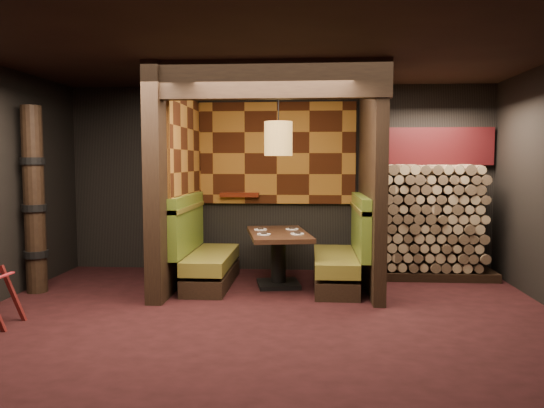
{
  "coord_description": "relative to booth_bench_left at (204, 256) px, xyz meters",
  "views": [
    {
      "loc": [
        0.48,
        -5.44,
        1.7
      ],
      "look_at": [
        0.0,
        1.3,
        1.15
      ],
      "focal_mm": 35.0,
      "sensor_mm": 36.0,
      "label": 1
    }
  ],
  "objects": [
    {
      "name": "tapa_side_panel",
      "position": [
        -0.27,
        0.17,
        1.45
      ],
      "size": [
        0.04,
        1.85,
        1.45
      ],
      "primitive_type": "cube",
      "color": "#925C20",
      "rests_on": "partition_left"
    },
    {
      "name": "mosaic_header",
      "position": [
        3.25,
        1.03,
        1.52
      ],
      "size": [
        1.83,
        0.1,
        0.56
      ],
      "primitive_type": "cube",
      "color": "maroon",
      "rests_on": "wall_back"
    },
    {
      "name": "wall_back",
      "position": [
        0.96,
        1.11,
        1.02
      ],
      "size": [
        6.5,
        0.02,
        2.85
      ],
      "primitive_type": "cube",
      "color": "black",
      "rests_on": "ground"
    },
    {
      "name": "partition_left",
      "position": [
        -0.39,
        -0.0,
        1.02
      ],
      "size": [
        0.2,
        2.2,
        2.85
      ],
      "primitive_type": "cube",
      "color": "black",
      "rests_on": "floor"
    },
    {
      "name": "tapa_back_panel",
      "position": [
        0.94,
        1.06,
        1.42
      ],
      "size": [
        2.4,
        0.06,
        1.55
      ],
      "primitive_type": "cube",
      "color": "#925C20",
      "rests_on": "wall_back"
    },
    {
      "name": "place_settings",
      "position": [
        1.02,
        -0.01,
        0.35
      ],
      "size": [
        0.7,
        0.73,
        0.03
      ],
      "color": "white",
      "rests_on": "dining_table"
    },
    {
      "name": "totem_column",
      "position": [
        -2.09,
        -0.55,
        0.79
      ],
      "size": [
        0.31,
        0.31,
        2.4
      ],
      "color": "black",
      "rests_on": "floor"
    },
    {
      "name": "booth_bench_left",
      "position": [
        0.0,
        0.0,
        0.0
      ],
      "size": [
        0.68,
        1.6,
        1.14
      ],
      "color": "black",
      "rests_on": "floor"
    },
    {
      "name": "wall_front",
      "position": [
        0.96,
        -4.41,
        1.02
      ],
      "size": [
        6.5,
        0.02,
        2.85
      ],
      "primitive_type": "cube",
      "color": "black",
      "rests_on": "ground"
    },
    {
      "name": "bay_front_post",
      "position": [
        2.35,
        0.31,
        1.02
      ],
      "size": [
        0.08,
        0.08,
        2.85
      ],
      "primitive_type": "cube",
      "color": "black",
      "rests_on": "floor"
    },
    {
      "name": "booth_bench_right",
      "position": [
        1.89,
        0.0,
        0.0
      ],
      "size": [
        0.68,
        1.6,
        1.14
      ],
      "color": "black",
      "rests_on": "floor"
    },
    {
      "name": "partition_right",
      "position": [
        2.26,
        0.05,
        1.02
      ],
      "size": [
        0.15,
        2.1,
        2.85
      ],
      "primitive_type": "cube",
      "color": "black",
      "rests_on": "floor"
    },
    {
      "name": "pendant_lamp",
      "position": [
        1.02,
        -0.06,
        1.59
      ],
      "size": [
        0.37,
        0.37,
        1.08
      ],
      "color": "olive",
      "rests_on": "ceiling"
    },
    {
      "name": "lacquer_shelf",
      "position": [
        0.36,
        1.0,
        0.78
      ],
      "size": [
        0.6,
        0.12,
        0.07
      ],
      "primitive_type": "cube",
      "color": "#5A1A0C",
      "rests_on": "wall_back"
    },
    {
      "name": "header_beam",
      "position": [
        0.94,
        -0.95,
        2.23
      ],
      "size": [
        2.85,
        0.18,
        0.44
      ],
      "primitive_type": "cube",
      "color": "black",
      "rests_on": "partition_left"
    },
    {
      "name": "dining_table",
      "position": [
        1.02,
        -0.01,
        0.11
      ],
      "size": [
        1.0,
        1.52,
        0.74
      ],
      "color": "black",
      "rests_on": "floor"
    },
    {
      "name": "firewood_stack",
      "position": [
        3.25,
        0.7,
        0.42
      ],
      "size": [
        1.73,
        0.7,
        1.64
      ],
      "color": "black",
      "rests_on": "floor"
    },
    {
      "name": "floor",
      "position": [
        0.96,
        -1.65,
        -0.41
      ],
      "size": [
        6.5,
        5.5,
        0.02
      ],
      "primitive_type": "cube",
      "color": "black",
      "rests_on": "ground"
    },
    {
      "name": "ceiling",
      "position": [
        0.96,
        -1.65,
        2.46
      ],
      "size": [
        6.5,
        5.5,
        0.02
      ],
      "primitive_type": "cube",
      "color": "black",
      "rests_on": "ground"
    }
  ]
}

